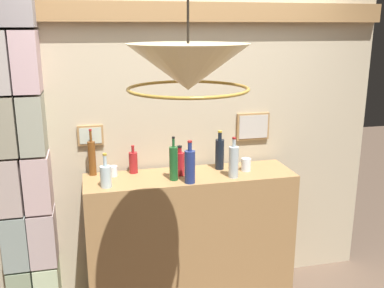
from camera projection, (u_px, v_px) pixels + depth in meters
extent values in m
cube|color=#BCAD8E|center=(182.00, 136.00, 3.45)|extent=(3.19, 0.08, 2.59)
cube|color=#9E7547|center=(183.00, 12.00, 3.15)|extent=(3.19, 0.10, 0.14)
cube|color=#9E7547|center=(90.00, 135.00, 3.23)|extent=(0.19, 0.03, 0.15)
cube|color=#B2BCA9|center=(90.00, 136.00, 3.22)|extent=(0.16, 0.01, 0.12)
cube|color=#9E7547|center=(253.00, 126.00, 3.52)|extent=(0.27, 0.03, 0.22)
cube|color=#B7B2A8|center=(253.00, 127.00, 3.50)|extent=(0.24, 0.01, 0.19)
cube|color=gray|center=(23.00, 288.00, 3.32)|extent=(0.17, 0.32, 0.41)
cube|color=#B7CA9E|center=(48.00, 284.00, 3.36)|extent=(0.18, 0.32, 0.41)
cube|color=gray|center=(17.00, 237.00, 3.21)|extent=(0.17, 0.32, 0.41)
cube|color=#B5A09E|center=(44.00, 234.00, 3.25)|extent=(0.18, 0.32, 0.41)
cube|color=#B09D94|center=(11.00, 183.00, 3.10)|extent=(0.16, 0.32, 0.41)
cube|color=#C4A6A3|center=(38.00, 181.00, 3.14)|extent=(0.18, 0.32, 0.41)
cube|color=gray|center=(4.00, 124.00, 2.99)|extent=(0.18, 0.32, 0.41)
cube|color=#9B9E89|center=(33.00, 123.00, 3.03)|extent=(0.16, 0.32, 0.41)
cube|color=#CAA7AB|center=(27.00, 61.00, 2.92)|extent=(0.17, 0.32, 0.41)
cube|color=#9E7547|center=(190.00, 240.00, 3.37)|extent=(1.55, 0.43, 1.06)
cylinder|color=maroon|center=(133.00, 163.00, 3.26)|extent=(0.06, 0.06, 0.16)
cylinder|color=maroon|center=(133.00, 150.00, 3.23)|extent=(0.02, 0.02, 0.04)
cylinder|color=maroon|center=(133.00, 146.00, 3.23)|extent=(0.02, 0.02, 0.01)
cylinder|color=navy|center=(190.00, 167.00, 3.04)|extent=(0.07, 0.07, 0.23)
cylinder|color=navy|center=(190.00, 147.00, 3.00)|extent=(0.03, 0.03, 0.06)
cylinder|color=maroon|center=(190.00, 141.00, 2.99)|extent=(0.03, 0.03, 0.01)
cylinder|color=#A71B22|center=(180.00, 164.00, 3.21)|extent=(0.07, 0.07, 0.17)
cylinder|color=#A71B22|center=(180.00, 150.00, 3.18)|extent=(0.03, 0.03, 0.04)
cylinder|color=black|center=(180.00, 147.00, 3.17)|extent=(0.04, 0.04, 0.01)
cylinder|color=#1B5324|center=(174.00, 164.00, 3.10)|extent=(0.06, 0.06, 0.24)
cylinder|color=#1B5324|center=(173.00, 143.00, 3.06)|extent=(0.02, 0.02, 0.06)
cylinder|color=black|center=(173.00, 138.00, 3.05)|extent=(0.02, 0.02, 0.01)
cylinder|color=black|center=(220.00, 154.00, 3.34)|extent=(0.07, 0.07, 0.23)
cylinder|color=black|center=(220.00, 136.00, 3.30)|extent=(0.03, 0.03, 0.06)
cylinder|color=#B7932D|center=(220.00, 132.00, 3.29)|extent=(0.03, 0.03, 0.01)
cylinder|color=#ADBCBF|center=(234.00, 162.00, 3.15)|extent=(0.07, 0.07, 0.23)
cylinder|color=#ADBCBF|center=(234.00, 143.00, 3.12)|extent=(0.03, 0.03, 0.06)
cylinder|color=maroon|center=(234.00, 138.00, 3.11)|extent=(0.03, 0.03, 0.01)
cylinder|color=brown|center=(92.00, 158.00, 3.20)|extent=(0.06, 0.06, 0.25)
cylinder|color=brown|center=(91.00, 136.00, 3.16)|extent=(0.02, 0.02, 0.08)
cylinder|color=maroon|center=(90.00, 130.00, 3.15)|extent=(0.02, 0.02, 0.01)
cylinder|color=silver|center=(106.00, 177.00, 2.97)|extent=(0.08, 0.08, 0.15)
cylinder|color=silver|center=(105.00, 161.00, 2.94)|extent=(0.02, 0.02, 0.08)
cylinder|color=#B7932D|center=(105.00, 154.00, 2.93)|extent=(0.03, 0.03, 0.01)
cylinder|color=silver|center=(113.00, 171.00, 3.20)|extent=(0.06, 0.06, 0.08)
cylinder|color=silver|center=(246.00, 165.00, 3.32)|extent=(0.07, 0.07, 0.10)
cone|color=beige|center=(188.00, 67.00, 2.04)|extent=(0.58, 0.58, 0.22)
cylinder|color=black|center=(188.00, 2.00, 1.97)|extent=(0.01, 0.01, 0.36)
torus|color=#AD8433|center=(188.00, 89.00, 2.07)|extent=(0.58, 0.58, 0.02)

